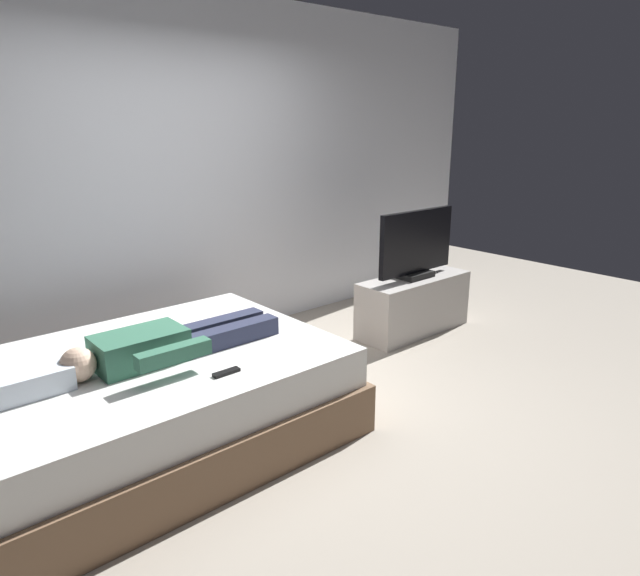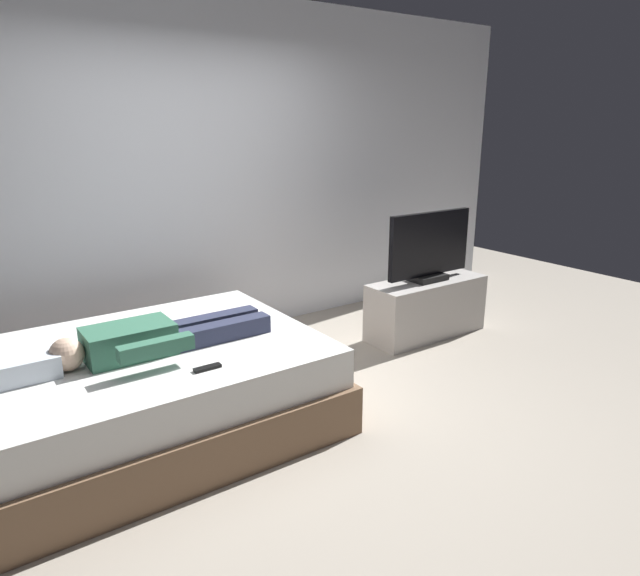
# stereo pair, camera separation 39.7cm
# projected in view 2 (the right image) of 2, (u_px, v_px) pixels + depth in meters

# --- Properties ---
(ground_plane) EXTENTS (10.00, 10.00, 0.00)m
(ground_plane) POSITION_uv_depth(u_px,v_px,m) (300.00, 420.00, 3.57)
(ground_plane) COLOR #ADA393
(back_wall) EXTENTS (6.40, 0.10, 2.80)m
(back_wall) POSITION_uv_depth(u_px,v_px,m) (225.00, 173.00, 4.76)
(back_wall) COLOR silver
(back_wall) RESTS_ON ground
(bed) EXTENTS (2.06, 1.55, 0.54)m
(bed) POSITION_uv_depth(u_px,v_px,m) (148.00, 390.00, 3.39)
(bed) COLOR brown
(bed) RESTS_ON ground
(pillow) EXTENTS (0.48, 0.34, 0.12)m
(pillow) POSITION_uv_depth(u_px,v_px,m) (6.00, 367.00, 2.91)
(pillow) COLOR white
(pillow) RESTS_ON bed
(person) EXTENTS (1.26, 0.46, 0.18)m
(person) POSITION_uv_depth(u_px,v_px,m) (153.00, 338.00, 3.24)
(person) COLOR #387056
(person) RESTS_ON bed
(remote) EXTENTS (0.15, 0.04, 0.02)m
(remote) POSITION_uv_depth(u_px,v_px,m) (207.00, 368.00, 3.02)
(remote) COLOR black
(remote) RESTS_ON bed
(tv_stand) EXTENTS (1.10, 0.40, 0.50)m
(tv_stand) POSITION_uv_depth(u_px,v_px,m) (426.00, 308.00, 4.94)
(tv_stand) COLOR #B7B2AD
(tv_stand) RESTS_ON ground
(tv) EXTENTS (0.88, 0.20, 0.59)m
(tv) POSITION_uv_depth(u_px,v_px,m) (429.00, 248.00, 4.79)
(tv) COLOR black
(tv) RESTS_ON tv_stand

